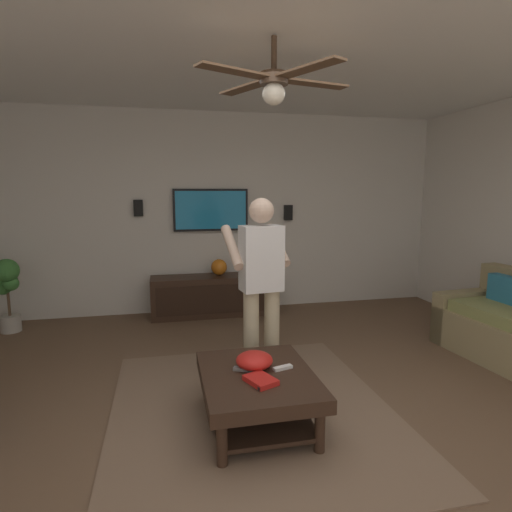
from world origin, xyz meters
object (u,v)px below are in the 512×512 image
object	(u,v)px
remote_white	(283,368)
remote_black	(259,384)
wall_speaker_left	(288,213)
tv	(211,210)
media_console	(214,295)
person_standing	(261,278)
vase_round	(219,267)
bowl	(254,360)
coffee_table	(258,387)
remote_grey	(243,369)
wall_speaker_right	(138,208)
ceiling_fan	(274,83)
potted_plant_tall	(8,287)
book	(261,380)

from	to	relation	value
remote_white	remote_black	size ratio (longest dim) A/B	1.00
wall_speaker_left	tv	bearing A→B (deg)	90.67
media_console	person_standing	size ratio (longest dim) A/B	1.04
person_standing	vase_round	xyz separation A→B (m)	(2.09, 0.11, -0.27)
remote_black	bowl	bearing A→B (deg)	170.75
coffee_table	media_console	size ratio (longest dim) A/B	0.59
vase_round	remote_grey	bearing A→B (deg)	176.02
media_console	wall_speaker_right	size ratio (longest dim) A/B	7.73
coffee_table	ceiling_fan	bearing A→B (deg)	-40.28
tv	person_standing	bearing A→B (deg)	4.62
wall_speaker_right	person_standing	bearing A→B (deg)	-153.21
potted_plant_tall	wall_speaker_left	xyz separation A→B (m)	(0.46, -3.62, 0.82)
remote_black	coffee_table	bearing A→B (deg)	166.56
wall_speaker_right	remote_black	bearing A→B (deg)	-164.52
media_console	coffee_table	bearing A→B (deg)	-0.51
tv	vase_round	bearing A→B (deg)	22.29
potted_plant_tall	remote_white	bearing A→B (deg)	-134.36
coffee_table	vase_round	size ratio (longest dim) A/B	4.55
person_standing	potted_plant_tall	size ratio (longest dim) A/B	1.80
media_console	book	size ratio (longest dim) A/B	7.73
remote_black	wall_speaker_left	size ratio (longest dim) A/B	0.68
remote_white	book	size ratio (longest dim) A/B	0.68
wall_speaker_right	remote_grey	bearing A→B (deg)	-164.21
coffee_table	tv	distance (m)	3.28
media_console	remote_black	size ratio (longest dim) A/B	11.33
book	vase_round	world-z (taller)	vase_round
person_standing	media_console	bearing A→B (deg)	-2.12
person_standing	book	xyz separation A→B (m)	(-0.95, 0.22, -0.51)
wall_speaker_right	ceiling_fan	size ratio (longest dim) A/B	0.19
potted_plant_tall	bowl	world-z (taller)	potted_plant_tall
media_console	remote_white	bearing A→B (deg)	3.44
vase_round	potted_plant_tall	bearing A→B (deg)	95.72
tv	wall_speaker_right	xyz separation A→B (m)	(0.01, 0.98, 0.03)
remote_black	wall_speaker_right	size ratio (longest dim) A/B	0.68
remote_black	wall_speaker_left	distance (m)	3.63
remote_black	potted_plant_tall	bearing A→B (deg)	-141.95
potted_plant_tall	remote_grey	world-z (taller)	potted_plant_tall
coffee_table	media_console	world-z (taller)	media_console
bowl	remote_grey	distance (m)	0.10
potted_plant_tall	remote_white	distance (m)	3.73
media_console	tv	world-z (taller)	tv
vase_round	wall_speaker_left	bearing A→B (deg)	-78.94
remote_grey	wall_speaker_right	distance (m)	3.32
coffee_table	bowl	distance (m)	0.19
potted_plant_tall	vase_round	xyz separation A→B (m)	(0.26, -2.57, 0.10)
vase_round	ceiling_fan	bearing A→B (deg)	-178.78
vase_round	remote_white	bearing A→B (deg)	-178.19
person_standing	wall_speaker_left	size ratio (longest dim) A/B	7.45
person_standing	remote_grey	xyz separation A→B (m)	(-0.73, 0.30, -0.52)
media_console	potted_plant_tall	xyz separation A→B (m)	(-0.21, 2.50, 0.29)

